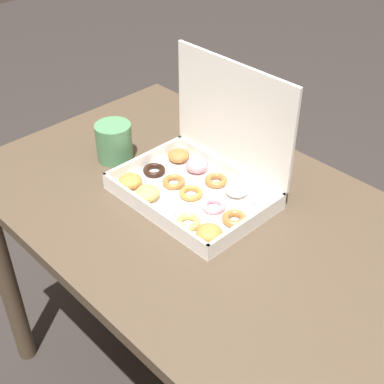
{
  "coord_description": "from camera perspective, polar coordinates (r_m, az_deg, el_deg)",
  "views": [
    {
      "loc": [
        0.68,
        -0.68,
        1.51
      ],
      "look_at": [
        -0.03,
        0.01,
        0.77
      ],
      "focal_mm": 50.0,
      "sensor_mm": 36.0,
      "label": 1
    }
  ],
  "objects": [
    {
      "name": "dining_table",
      "position": [
        1.31,
        0.74,
        -5.6
      ],
      "size": [
        1.11,
        0.7,
        0.75
      ],
      "color": "#4C3D2D",
      "rests_on": "ground_plane"
    },
    {
      "name": "donut_box",
      "position": [
        1.24,
        1.12,
        2.22
      ],
      "size": [
        0.35,
        0.26,
        0.3
      ],
      "color": "white",
      "rests_on": "dining_table"
    },
    {
      "name": "coffee_mug",
      "position": [
        1.38,
        -8.32,
        5.38
      ],
      "size": [
        0.09,
        0.09,
        0.1
      ],
      "color": "#4C8456",
      "rests_on": "dining_table"
    }
  ]
}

